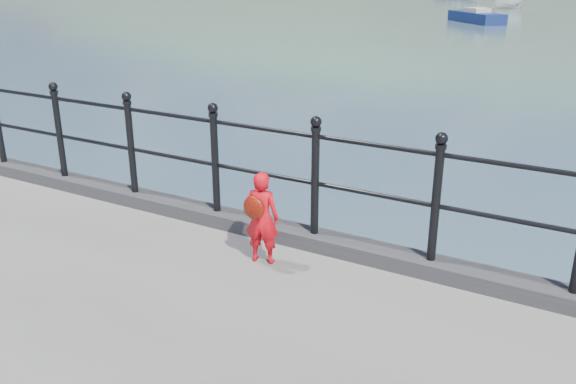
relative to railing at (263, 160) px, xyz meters
The scene contains 5 objects.
ground 1.83m from the railing, 90.00° to the left, with size 600.00×600.00×0.00m, color #2D4251.
kerb 0.75m from the railing, 140.53° to the right, with size 60.00×0.30×0.15m, color #28282B.
railing is the anchor object (origin of this frame).
child 0.74m from the railing, 59.68° to the right, with size 0.37×0.33×0.91m.
sailboat_port 40.45m from the railing, 100.42° to the left, with size 4.76×4.88×7.62m.
Camera 1 is at (3.15, -5.14, 3.66)m, focal length 38.00 mm.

